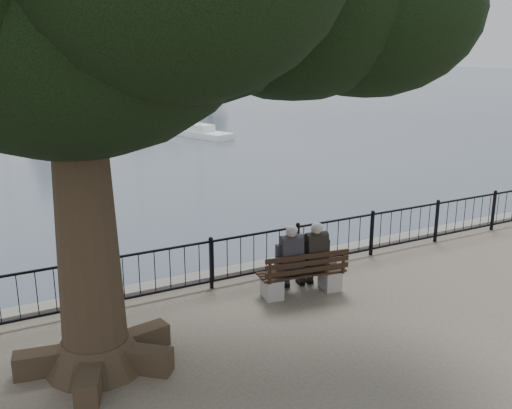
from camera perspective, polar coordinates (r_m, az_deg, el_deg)
harbor at (r=12.53m, az=-1.08°, el=-8.75°), size 260.00×260.00×1.20m
railing at (r=11.71m, az=0.00°, el=-4.91°), size 22.06×0.06×1.00m
bench at (r=11.16m, az=4.68°, el=-7.38°), size 1.77×0.75×0.91m
person_left at (r=11.01m, az=3.25°, el=-5.73°), size 0.46×0.75×1.44m
person_right at (r=11.21m, az=5.71°, el=-5.39°), size 0.46×0.75×1.44m
lion_monument at (r=57.69m, az=-21.13°, el=11.02°), size 5.87×5.87×8.69m
sailboat_d at (r=37.56m, az=-5.79°, el=7.23°), size 3.13×5.40×9.74m
sailboat_f at (r=42.27m, az=-18.82°, el=7.46°), size 2.54×5.18×11.22m
sailboat_g at (r=45.46m, az=-11.96°, el=8.41°), size 2.09×5.62×10.30m
sailboat_h at (r=45.38m, az=-24.14°, el=7.50°), size 2.66×5.39×13.12m
far_shore at (r=91.94m, az=-8.65°, el=14.29°), size 30.00×8.60×9.18m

